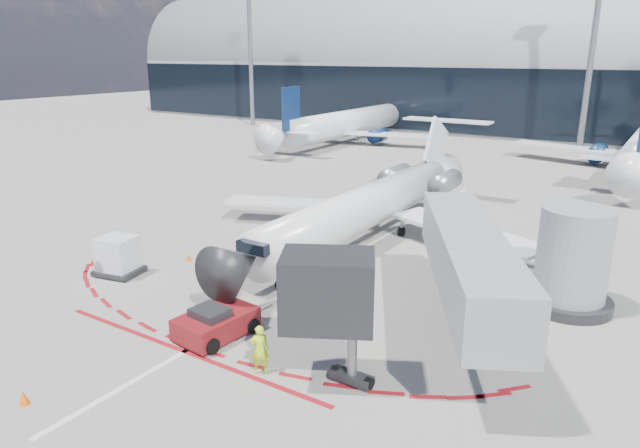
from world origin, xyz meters
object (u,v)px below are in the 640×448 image
Objects in this scene: regional_jet at (373,203)px; pushback_tug at (216,323)px; uld_container at (118,256)px; ramp_worker at (260,349)px.

regional_jet reaches higher than pushback_tug.
uld_container is (-8.49, -13.07, -1.27)m from regional_jet.
ramp_worker is (4.07, -16.71, -1.34)m from regional_jet.
ramp_worker is at bearing -76.32° from regional_jet.
uld_container is at bearing -123.02° from regional_jet.
pushback_tug is at bearing -87.35° from regional_jet.
uld_container is at bearing 171.32° from pushback_tug.
uld_container reaches higher than ramp_worker.
ramp_worker is (3.35, -1.26, 0.36)m from pushback_tug.
regional_jet is at bearing -116.32° from ramp_worker.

